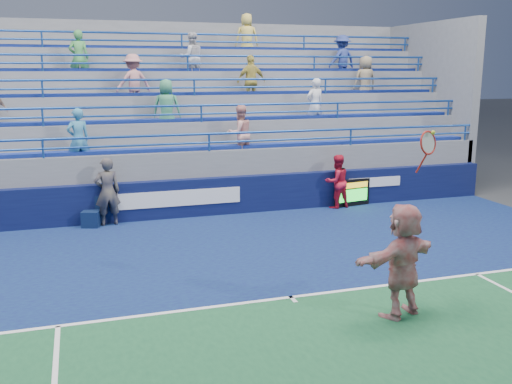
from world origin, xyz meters
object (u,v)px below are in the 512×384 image
object	(u,v)px
serve_speed_board	(352,193)
tennis_player	(403,260)
ball_girl	(337,182)
judge_chair	(91,218)
line_judge	(107,192)

from	to	relation	value
serve_speed_board	tennis_player	xyz separation A→B (m)	(-2.87, -7.53, 0.58)
tennis_player	ball_girl	size ratio (longest dim) A/B	1.94
serve_speed_board	ball_girl	bearing A→B (deg)	-174.13
tennis_player	serve_speed_board	bearing A→B (deg)	69.15
serve_speed_board	judge_chair	xyz separation A→B (m)	(-7.78, -0.05, -0.17)
judge_chair	line_judge	bearing A→B (deg)	1.19
tennis_player	ball_girl	bearing A→B (deg)	72.83
serve_speed_board	ball_girl	size ratio (longest dim) A/B	0.74
serve_speed_board	line_judge	distance (m)	7.34
serve_speed_board	judge_chair	world-z (taller)	serve_speed_board
ball_girl	serve_speed_board	bearing A→B (deg)	175.50
serve_speed_board	tennis_player	distance (m)	8.08
tennis_player	line_judge	size ratio (longest dim) A/B	1.71
tennis_player	ball_girl	distance (m)	7.82
judge_chair	tennis_player	bearing A→B (deg)	-56.69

